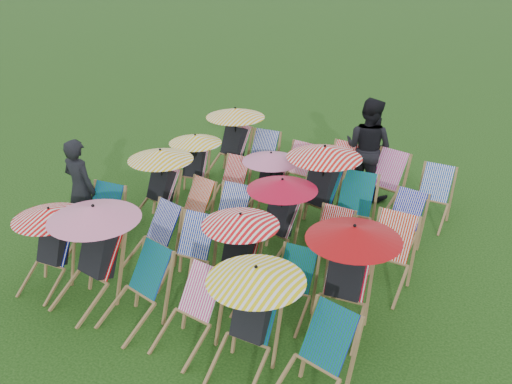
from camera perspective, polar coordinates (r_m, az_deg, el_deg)
The scene contains 33 objects.
ground at distance 8.97m, azimuth -0.41°, elevation -5.98°, with size 100.00×100.00×0.00m, color black.
deckchair_0 at distance 8.36m, azimuth -20.13°, elevation -5.18°, with size 1.00×1.07×1.19m.
deckchair_1 at distance 7.77m, azimuth -16.27°, elevation -5.97°, with size 1.19×1.27×1.42m.
deckchair_2 at distance 7.40m, azimuth -12.06°, elevation -9.59°, with size 0.80×1.00×0.97m.
deckchair_3 at distance 6.95m, azimuth -6.85°, elevation -11.95°, with size 0.69×0.90×0.92m.
deckchair_4 at distance 6.45m, azimuth -0.79°, elevation -12.48°, with size 1.10×1.15×1.31m.
deckchair_5 at distance 6.22m, azimuth 5.70°, elevation -16.67°, with size 0.81×1.01×0.98m.
deckchair_6 at distance 9.12m, azimuth -15.74°, elevation -2.93°, with size 0.75×0.97×0.98m.
deckchair_7 at distance 8.56m, azimuth -10.39°, elevation -4.58°, with size 0.75×0.93×0.90m.
deckchair_8 at distance 8.06m, azimuth -6.80°, elevation -6.21°, with size 0.71×0.92×0.93m.
deckchair_9 at distance 7.65m, azimuth -2.17°, elevation -6.27°, with size 1.04×1.08×1.23m.
deckchair_10 at distance 7.40m, azimuth 3.39°, elevation -9.58°, with size 0.61×0.82×0.85m.
deckchair_11 at distance 7.13m, azimuth 8.88°, elevation -8.35°, with size 1.17×1.26×1.39m.
deckchair_12 at distance 9.73m, azimuth -9.92°, elevation 0.71°, with size 1.09×1.15×1.29m.
deckchair_13 at distance 9.42m, azimuth -6.60°, elevation -1.66°, with size 0.67×0.85×0.84m.
deckchair_14 at distance 8.93m, azimuth -2.95°, elevation -2.80°, with size 0.68×0.89×0.92m.
deckchair_15 at distance 8.58m, azimuth 1.96°, elevation -2.49°, with size 1.06×1.13×1.26m.
deckchair_16 at distance 8.37m, azimuth 7.10°, elevation -5.16°, with size 0.59×0.82×0.88m.
deckchair_17 at distance 8.10m, azimuth 12.90°, elevation -6.29°, with size 0.66×0.92×0.99m.
deckchair_18 at distance 10.69m, azimuth -6.37°, elevation 2.80°, with size 0.98×1.06×1.16m.
deckchair_19 at distance 10.26m, azimuth -2.66°, elevation 0.80°, with size 0.60×0.81×0.85m.
deckchair_20 at distance 9.79m, azimuth 0.98°, elevation 0.84°, with size 0.98×1.05×1.17m.
deckchair_21 at distance 9.36m, azimuth 6.06°, elevation 0.53°, with size 1.22×1.30×1.45m.
deckchair_22 at distance 9.20m, azimuth 9.49°, elevation -1.89°, with size 0.78×1.01×1.03m.
deckchair_23 at distance 9.10m, azimuth 14.18°, elevation -3.15°, with size 0.69×0.88×0.89m.
deckchair_24 at distance 11.49m, azimuth -2.56°, elevation 5.17°, with size 1.17×1.24×1.39m.
deckchair_25 at distance 11.23m, azimuth 0.28°, elevation 3.32°, with size 0.71×0.93×0.95m.
deckchair_26 at distance 10.78m, azimuth 3.78°, elevation 2.16°, with size 0.66×0.87×0.90m.
deckchair_27 at distance 10.55m, azimuth 8.01°, elevation 1.76°, with size 0.77×0.99×1.00m.
deckchair_28 at distance 10.30m, azimuth 12.32°, elevation 0.83°, with size 0.84×1.04×1.01m.
deckchair_29 at distance 10.09m, azimuth 17.14°, elevation -0.51°, with size 0.62×0.86×0.93m.
person_left at distance 9.49m, azimuth -17.16°, elevation 0.30°, with size 0.61×0.40×1.67m, color black.
person_rear at distance 10.65m, azimuth 11.15°, elevation 4.32°, with size 0.92×0.72×1.89m, color black.
Camera 1 is at (3.97, -6.60, 4.61)m, focal length 40.00 mm.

